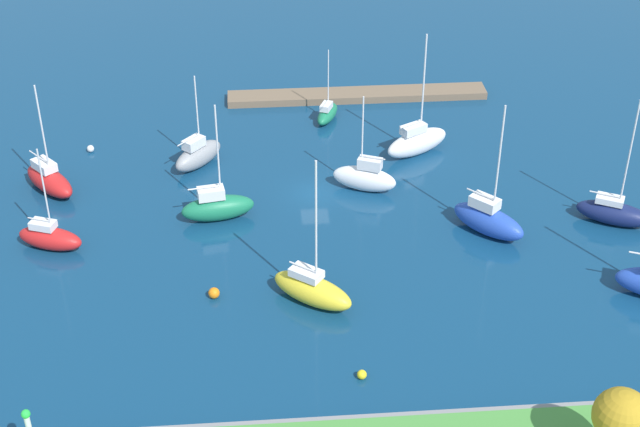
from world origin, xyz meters
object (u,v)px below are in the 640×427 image
object	(u,v)px
sailboat_green_by_breakwater	(217,206)
sailboat_green_center_basin	(327,113)
sailboat_white_near_pier	(417,141)
pier_dock	(357,95)
mooring_buoy_yellow	(362,375)
sailboat_gray_east_end	(198,154)
sailboat_white_mid_basin	(365,177)
sailboat_blue_inner_mooring	(488,219)
sailboat_red_along_channel	(50,237)
sailboat_navy_lone_south	(614,212)
park_tree_midwest	(621,417)
sailboat_red_west_end	(49,180)
sailboat_yellow_far_north	(312,289)
mooring_buoy_white	(91,149)
mooring_buoy_orange	(214,293)

from	to	relation	value
sailboat_green_by_breakwater	sailboat_green_center_basin	world-z (taller)	sailboat_green_by_breakwater
sailboat_green_center_basin	sailboat_white_near_pier	bearing A→B (deg)	-110.85
pier_dock	mooring_buoy_yellow	distance (m)	43.78
sailboat_white_near_pier	sailboat_gray_east_end	bearing A→B (deg)	152.45
sailboat_white_mid_basin	sailboat_blue_inner_mooring	bearing A→B (deg)	163.60
sailboat_red_along_channel	sailboat_blue_inner_mooring	bearing A→B (deg)	19.09
mooring_buoy_yellow	sailboat_navy_lone_south	bearing A→B (deg)	-143.38
park_tree_midwest	sailboat_red_west_end	distance (m)	53.76
sailboat_white_mid_basin	sailboat_yellow_far_north	size ratio (longest dim) A/B	0.74
pier_dock	sailboat_yellow_far_north	distance (m)	35.60
sailboat_red_along_channel	sailboat_white_near_pier	distance (m)	35.22
park_tree_midwest	mooring_buoy_yellow	distance (m)	17.75
sailboat_yellow_far_north	sailboat_white_near_pier	distance (m)	25.08
sailboat_green_by_breakwater	sailboat_green_center_basin	size ratio (longest dim) A/B	1.42
sailboat_yellow_far_north	sailboat_navy_lone_south	xyz separation A→B (m)	(-26.42, -8.85, -0.13)
sailboat_yellow_far_north	sailboat_navy_lone_south	size ratio (longest dim) A/B	1.06
sailboat_white_mid_basin	sailboat_gray_east_end	xyz separation A→B (m)	(15.10, -5.54, -0.07)
park_tree_midwest	sailboat_red_along_channel	bearing A→B (deg)	-36.40
sailboat_gray_east_end	sailboat_navy_lone_south	size ratio (longest dim) A/B	0.78
park_tree_midwest	sailboat_blue_inner_mooring	distance (m)	27.27
sailboat_navy_lone_south	sailboat_white_near_pier	world-z (taller)	sailboat_white_near_pier
sailboat_navy_lone_south	mooring_buoy_yellow	world-z (taller)	sailboat_navy_lone_south
sailboat_gray_east_end	sailboat_red_west_end	xyz separation A→B (m)	(13.21, 3.44, -0.07)
sailboat_gray_east_end	mooring_buoy_white	bearing A→B (deg)	112.01
sailboat_blue_inner_mooring	sailboat_yellow_far_north	world-z (taller)	sailboat_yellow_far_north
sailboat_blue_inner_mooring	sailboat_green_center_basin	size ratio (longest dim) A/B	1.57
sailboat_red_west_end	mooring_buoy_white	xyz separation A→B (m)	(-2.71, -7.06, -0.83)
sailboat_red_west_end	mooring_buoy_orange	xyz separation A→B (m)	(-14.94, 16.94, -0.74)
sailboat_green_by_breakwater	sailboat_green_center_basin	xyz separation A→B (m)	(-11.01, -17.70, -0.43)
park_tree_midwest	sailboat_blue_inner_mooring	xyz separation A→B (m)	(1.20, -26.97, -3.87)
sailboat_green_by_breakwater	pier_dock	bearing A→B (deg)	47.28
mooring_buoy_orange	mooring_buoy_yellow	bearing A→B (deg)	136.03
sailboat_yellow_far_north	sailboat_navy_lone_south	world-z (taller)	sailboat_yellow_far_north
sailboat_green_by_breakwater	mooring_buoy_orange	distance (m)	11.10
sailboat_blue_inner_mooring	sailboat_green_center_basin	distance (m)	24.62
sailboat_navy_lone_south	mooring_buoy_orange	distance (m)	34.74
sailboat_yellow_far_north	mooring_buoy_white	size ratio (longest dim) A/B	18.08
sailboat_red_along_channel	sailboat_gray_east_end	distance (m)	17.24
sailboat_green_by_breakwater	mooring_buoy_orange	xyz separation A→B (m)	(0.18, 11.07, -0.83)
sailboat_white_mid_basin	sailboat_red_west_end	world-z (taller)	sailboat_red_west_end
sailboat_white_near_pier	sailboat_white_mid_basin	bearing A→B (deg)	-162.25
pier_dock	sailboat_red_along_channel	xyz separation A→B (m)	(28.31, 25.91, 0.68)
sailboat_red_along_channel	sailboat_red_west_end	size ratio (longest dim) A/B	0.88
sailboat_green_by_breakwater	sailboat_red_along_channel	bearing A→B (deg)	-176.19
sailboat_green_by_breakwater	sailboat_blue_inner_mooring	bearing A→B (deg)	-19.74
pier_dock	sailboat_green_center_basin	distance (m)	6.13
mooring_buoy_white	sailboat_blue_inner_mooring	bearing A→B (deg)	154.25
sailboat_blue_inner_mooring	mooring_buoy_white	bearing A→B (deg)	-160.03
mooring_buoy_white	mooring_buoy_orange	bearing A→B (deg)	117.00
sailboat_gray_east_end	sailboat_green_center_basin	distance (m)	15.41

